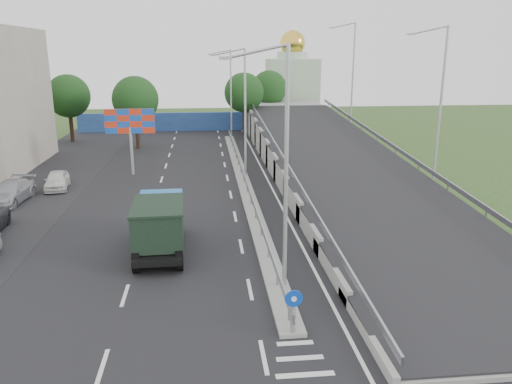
{
  "coord_description": "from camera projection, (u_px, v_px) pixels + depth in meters",
  "views": [
    {
      "loc": [
        -2.98,
        -13.54,
        9.91
      ],
      "look_at": [
        -0.12,
        13.8,
        2.2
      ],
      "focal_mm": 35.0,
      "sensor_mm": 36.0,
      "label": 1
    }
  ],
  "objects": [
    {
      "name": "tree_median_far",
      "position": [
        244.0,
        93.0,
        60.71
      ],
      "size": [
        4.8,
        4.8,
        7.6
      ],
      "color": "black",
      "rests_on": "ground"
    },
    {
      "name": "tree_ramp_far",
      "position": [
        269.0,
        88.0,
        67.81
      ],
      "size": [
        4.8,
        4.8,
        7.6
      ],
      "color": "black",
      "rests_on": "ground"
    },
    {
      "name": "church",
      "position": [
        292.0,
        85.0,
        72.97
      ],
      "size": [
        7.0,
        7.0,
        13.8
      ],
      "color": "#B2CCAD",
      "rests_on": "ground"
    },
    {
      "name": "tree_left_far",
      "position": [
        68.0,
        96.0,
        55.83
      ],
      "size": [
        4.8,
        4.8,
        7.6
      ],
      "color": "black",
      "rests_on": "ground"
    },
    {
      "name": "road_surface",
      "position": [
        206.0,
        200.0,
        34.79
      ],
      "size": [
        26.0,
        90.0,
        0.04
      ],
      "primitive_type": "cube",
      "color": "black",
      "rests_on": "ground"
    },
    {
      "name": "billboard",
      "position": [
        130.0,
        125.0,
        40.72
      ],
      "size": [
        4.0,
        0.24,
        5.5
      ],
      "color": "#B2B5B7",
      "rests_on": "ground"
    },
    {
      "name": "median",
      "position": [
        244.0,
        183.0,
        38.89
      ],
      "size": [
        1.0,
        44.0,
        0.2
      ],
      "primitive_type": "cube",
      "color": "gray",
      "rests_on": "ground"
    },
    {
      "name": "lamp_post_far",
      "position": [
        229.0,
        89.0,
        58.43
      ],
      "size": [
        2.74,
        0.18,
        10.08
      ],
      "color": "#B2B5B7",
      "rests_on": "median"
    },
    {
      "name": "parked_car_e",
      "position": [
        57.0,
        180.0,
        37.37
      ],
      "size": [
        2.14,
        4.13,
        1.34
      ],
      "primitive_type": "imported",
      "rotation": [
        0.0,
        0.0,
        0.15
      ],
      "color": "silver",
      "rests_on": "ground"
    },
    {
      "name": "overpass_ramp",
      "position": [
        339.0,
        160.0,
        39.2
      ],
      "size": [
        10.0,
        50.0,
        3.5
      ],
      "color": "gray",
      "rests_on": "ground"
    },
    {
      "name": "median_guardrail",
      "position": [
        244.0,
        175.0,
        38.72
      ],
      "size": [
        0.09,
        44.0,
        0.71
      ],
      "color": "gray",
      "rests_on": "median"
    },
    {
      "name": "dump_truck",
      "position": [
        160.0,
        223.0,
        25.37
      ],
      "size": [
        2.58,
        6.38,
        2.79
      ],
      "rotation": [
        0.0,
        0.0,
        0.03
      ],
      "color": "black",
      "rests_on": "ground"
    },
    {
      "name": "blue_wall",
      "position": [
        196.0,
        122.0,
        65.01
      ],
      "size": [
        30.0,
        0.5,
        2.4
      ],
      "primitive_type": "cube",
      "color": "#283E94",
      "rests_on": "ground"
    },
    {
      "name": "parked_car_d",
      "position": [
        10.0,
        192.0,
        33.92
      ],
      "size": [
        2.43,
        5.16,
        1.46
      ],
      "primitive_type": "imported",
      "rotation": [
        0.0,
        0.0,
        -0.08
      ],
      "color": "#A0A3A8",
      "rests_on": "ground"
    },
    {
      "name": "tree_left_mid",
      "position": [
        135.0,
        100.0,
        51.84
      ],
      "size": [
        4.8,
        4.8,
        7.6
      ],
      "color": "black",
      "rests_on": "ground"
    },
    {
      "name": "sign_bollard",
      "position": [
        293.0,
        311.0,
        17.74
      ],
      "size": [
        0.64,
        0.23,
        1.67
      ],
      "color": "black",
      "rests_on": "median"
    },
    {
      "name": "lamp_post_near",
      "position": [
        282.0,
        158.0,
        20.13
      ],
      "size": [
        2.74,
        0.18,
        10.08
      ],
      "color": "#B2B5B7",
      "rests_on": "median"
    },
    {
      "name": "parking_strip",
      "position": [
        12.0,
        205.0,
        33.48
      ],
      "size": [
        8.0,
        90.0,
        0.05
      ],
      "primitive_type": "cube",
      "color": "black",
      "rests_on": "ground"
    },
    {
      "name": "ground",
      "position": [
        305.0,
        374.0,
        15.94
      ],
      "size": [
        160.0,
        160.0,
        0.0
      ],
      "primitive_type": "plane",
      "color": "#2D4C1E",
      "rests_on": "ground"
    },
    {
      "name": "lamp_post_mid",
      "position": [
        243.0,
        106.0,
        39.28
      ],
      "size": [
        2.74,
        0.18,
        10.08
      ],
      "color": "#B2B5B7",
      "rests_on": "median"
    }
  ]
}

